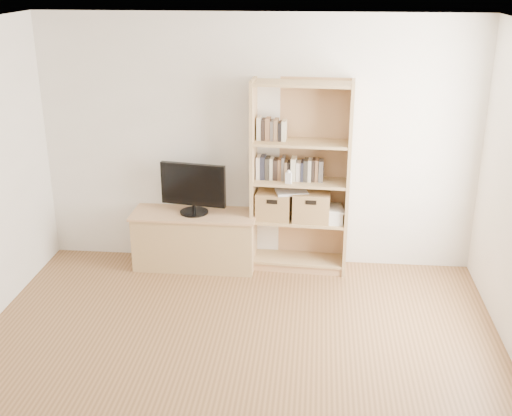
# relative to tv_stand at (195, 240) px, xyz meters

# --- Properties ---
(floor) EXTENTS (4.50, 5.00, 0.01)m
(floor) POSITION_rel_tv_stand_xyz_m (0.64, -2.26, -0.29)
(floor) COLOR brown
(floor) RESTS_ON ground
(back_wall) EXTENTS (4.50, 0.02, 2.60)m
(back_wall) POSITION_rel_tv_stand_xyz_m (0.64, 0.24, 1.01)
(back_wall) COLOR silver
(back_wall) RESTS_ON floor
(ceiling) EXTENTS (4.50, 5.00, 0.01)m
(ceiling) POSITION_rel_tv_stand_xyz_m (0.64, -2.26, 2.31)
(ceiling) COLOR white
(ceiling) RESTS_ON back_wall
(tv_stand) EXTENTS (1.26, 0.48, 0.58)m
(tv_stand) POSITION_rel_tv_stand_xyz_m (0.00, 0.00, 0.00)
(tv_stand) COLOR tan
(tv_stand) RESTS_ON floor
(bookshelf) EXTENTS (1.01, 0.40, 1.99)m
(bookshelf) POSITION_rel_tv_stand_xyz_m (1.09, 0.06, 0.71)
(bookshelf) COLOR tan
(bookshelf) RESTS_ON floor
(television) EXTENTS (0.68, 0.16, 0.54)m
(television) POSITION_rel_tv_stand_xyz_m (0.00, 0.00, 0.58)
(television) COLOR black
(television) RESTS_ON tv_stand
(books_row_mid) EXTENTS (0.77, 0.18, 0.21)m
(books_row_mid) POSITION_rel_tv_stand_xyz_m (1.09, 0.08, 0.79)
(books_row_mid) COLOR beige
(books_row_mid) RESTS_ON bookshelf
(books_row_upper) EXTENTS (0.41, 0.19, 0.21)m
(books_row_upper) POSITION_rel_tv_stand_xyz_m (0.87, 0.09, 1.20)
(books_row_upper) COLOR beige
(books_row_upper) RESTS_ON bookshelf
(baby_monitor) EXTENTS (0.07, 0.05, 0.11)m
(baby_monitor) POSITION_rel_tv_stand_xyz_m (0.98, -0.05, 0.74)
(baby_monitor) COLOR white
(baby_monitor) RESTS_ON bookshelf
(basket_left) EXTENTS (0.37, 0.32, 0.29)m
(basket_left) POSITION_rel_tv_stand_xyz_m (0.83, 0.07, 0.41)
(basket_left) COLOR olive
(basket_left) RESTS_ON bookshelf
(basket_right) EXTENTS (0.39, 0.32, 0.31)m
(basket_right) POSITION_rel_tv_stand_xyz_m (1.21, 0.05, 0.42)
(basket_right) COLOR olive
(basket_right) RESTS_ON bookshelf
(laptop) EXTENTS (0.36, 0.29, 0.02)m
(laptop) POSITION_rel_tv_stand_xyz_m (1.01, 0.04, 0.56)
(laptop) COLOR silver
(laptop) RESTS_ON basket_left
(magazine_stack) EXTENTS (0.20, 0.28, 0.13)m
(magazine_stack) POSITION_rel_tv_stand_xyz_m (1.43, 0.04, 0.33)
(magazine_stack) COLOR beige
(magazine_stack) RESTS_ON bookshelf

